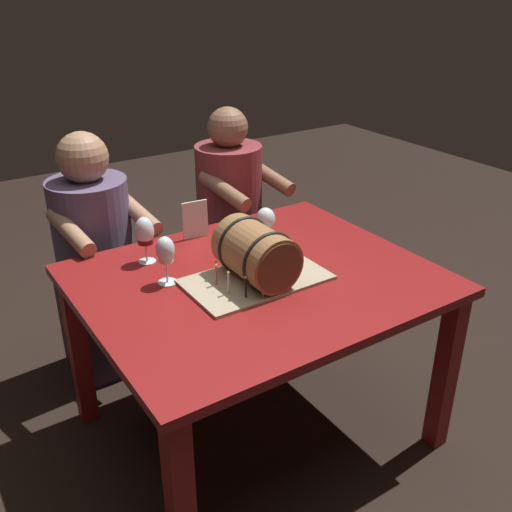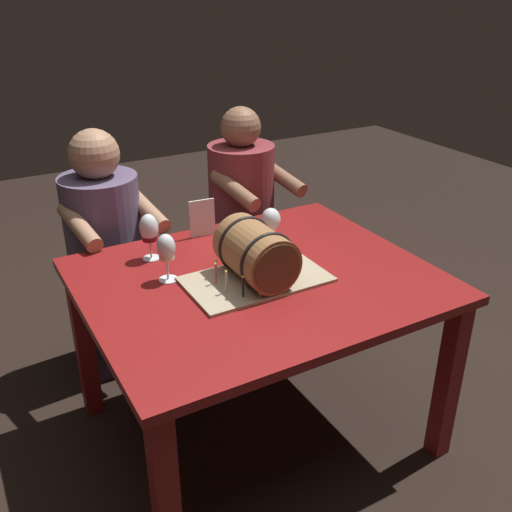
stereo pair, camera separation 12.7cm
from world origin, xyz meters
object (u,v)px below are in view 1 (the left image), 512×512
Objects in this scene: wine_glass_red at (145,233)px; person_seated_left at (97,266)px; person_seated_right at (230,232)px; wine_glass_white at (165,252)px; dining_table at (257,300)px; barrel_cake at (256,256)px; wine_glass_empty at (266,220)px; menu_card at (195,220)px.

person_seated_left is (-0.06, 0.45, -0.31)m from wine_glass_red.
person_seated_right is at bearing 35.01° from wine_glass_red.
wine_glass_white is (-0.01, -0.20, 0.00)m from wine_glass_red.
person_seated_right is (0.35, 0.78, -0.09)m from dining_table.
barrel_cake is 3.12× the size of wine_glass_empty.
person_seated_left is (-0.06, 0.65, -0.31)m from wine_glass_white.
wine_glass_empty is 0.84m from person_seated_left.
barrel_cake is 0.31m from wine_glass_empty.
wine_glass_red is at bearing 87.77° from wine_glass_white.
wine_glass_white is (-0.47, -0.07, 0.01)m from wine_glass_empty.
wine_glass_white is (-0.27, 0.16, 0.02)m from barrel_cake.
menu_card is at bearing 131.25° from wine_glass_empty.
barrel_cake is at bearing -130.59° from wine_glass_empty.
dining_table is at bearing -130.70° from wine_glass_empty.
person_seated_left reaches higher than menu_card.
wine_glass_empty is at bearing -47.33° from person_seated_left.
wine_glass_white is at bearing 149.22° from barrel_cake.
dining_table is 7.84× the size of menu_card.
barrel_cake is 0.92m from person_seated_left.
person_seated_right is at bearing 44.88° from wine_glass_white.
menu_card is at bearing -46.44° from person_seated_left.
person_seated_left reaches higher than dining_table.
barrel_cake is 2.73× the size of wine_glass_red.
menu_card is (-0.20, 0.23, -0.03)m from wine_glass_empty.
wine_glass_white is 0.15× the size of person_seated_right.
person_seated_left is (-0.53, 0.57, -0.30)m from wine_glass_empty.
person_seated_right is (0.64, 0.45, -0.31)m from wine_glass_red.
barrel_cake is at bearing -67.87° from person_seated_left.
wine_glass_red is 1.03× the size of wine_glass_white.
barrel_cake is 0.32m from wine_glass_white.
barrel_cake reaches higher than menu_card.
wine_glass_empty is at bearing 49.30° from dining_table.
menu_card is (0.27, 0.10, -0.04)m from wine_glass_red.
person_seated_left is at bearing 114.22° from dining_table.
person_seated_left is at bearing 179.99° from person_seated_right.
wine_glass_red is 1.16× the size of menu_card.
dining_table is 0.39m from wine_glass_white.
barrel_cake reaches higher than dining_table.
barrel_cake is 2.81× the size of wine_glass_white.
dining_table is 6.76× the size of wine_glass_red.
person_seated_right is (0.70, -0.00, -0.00)m from person_seated_left.
wine_glass_white is 0.72m from person_seated_left.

